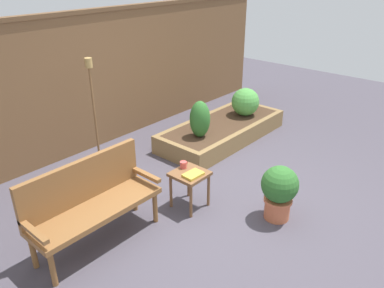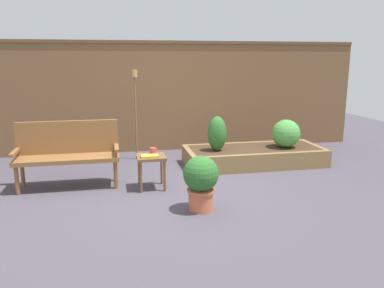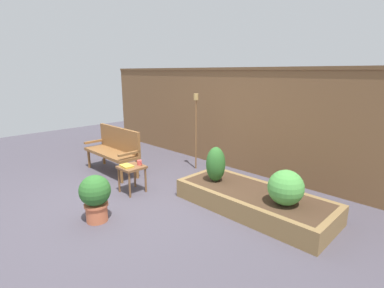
% 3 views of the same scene
% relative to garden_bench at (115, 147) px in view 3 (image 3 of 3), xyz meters
% --- Properties ---
extents(ground_plane, '(14.00, 14.00, 0.00)m').
position_rel_garden_bench_xyz_m(ground_plane, '(1.48, -0.61, -0.54)').
color(ground_plane, '#47424C').
extents(fence_back, '(8.40, 0.14, 2.16)m').
position_rel_garden_bench_xyz_m(fence_back, '(1.48, 1.99, 0.55)').
color(fence_back, brown).
rests_on(fence_back, ground_plane).
extents(garden_bench, '(1.44, 0.48, 0.94)m').
position_rel_garden_bench_xyz_m(garden_bench, '(0.00, 0.00, 0.00)').
color(garden_bench, brown).
rests_on(garden_bench, ground_plane).
extents(side_table, '(0.40, 0.40, 0.48)m').
position_rel_garden_bench_xyz_m(side_table, '(1.16, -0.37, -0.15)').
color(side_table, brown).
rests_on(side_table, ground_plane).
extents(cup_on_table, '(0.12, 0.08, 0.08)m').
position_rel_garden_bench_xyz_m(cup_on_table, '(1.21, -0.23, -0.02)').
color(cup_on_table, '#CC4C47').
rests_on(cup_on_table, side_table).
extents(book_on_table, '(0.25, 0.18, 0.03)m').
position_rel_garden_bench_xyz_m(book_on_table, '(1.14, -0.45, -0.05)').
color(book_on_table, gold).
rests_on(book_on_table, side_table).
extents(potted_boxwood, '(0.44, 0.44, 0.68)m').
position_rel_garden_bench_xyz_m(potted_boxwood, '(1.67, -1.31, -0.16)').
color(potted_boxwood, '#C66642').
rests_on(potted_boxwood, ground_plane).
extents(raised_planter_bed, '(2.40, 1.00, 0.30)m').
position_rel_garden_bench_xyz_m(raised_planter_bed, '(3.05, 0.55, -0.39)').
color(raised_planter_bed, olive).
rests_on(raised_planter_bed, ground_plane).
extents(shrub_near_bench, '(0.32, 0.32, 0.58)m').
position_rel_garden_bench_xyz_m(shrub_near_bench, '(2.36, 0.47, 0.05)').
color(shrub_near_bench, brown).
rests_on(shrub_near_bench, raised_planter_bed).
extents(shrub_far_corner, '(0.49, 0.49, 0.49)m').
position_rel_garden_bench_xyz_m(shrub_far_corner, '(3.60, 0.47, -0.00)').
color(shrub_far_corner, brown).
rests_on(shrub_far_corner, raised_planter_bed).
extents(tiki_torch, '(0.10, 0.10, 1.63)m').
position_rel_garden_bench_xyz_m(tiki_torch, '(1.06, 1.34, 0.58)').
color(tiki_torch, brown).
rests_on(tiki_torch, ground_plane).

